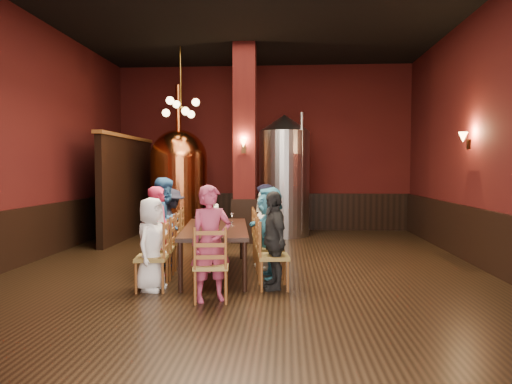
# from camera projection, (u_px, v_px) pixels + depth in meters

# --- Properties ---
(room) EXTENTS (10.00, 10.02, 4.50)m
(room) POSITION_uv_depth(u_px,v_px,m) (248.00, 135.00, 7.60)
(room) COLOR black
(room) RESTS_ON ground
(wainscot_right) EXTENTS (0.08, 9.90, 1.00)m
(wainscot_right) POSITION_uv_depth(u_px,v_px,m) (490.00, 242.00, 7.43)
(wainscot_right) COLOR black
(wainscot_right) RESTS_ON ground
(wainscot_back) EXTENTS (7.90, 0.08, 1.00)m
(wainscot_back) POSITION_uv_depth(u_px,v_px,m) (263.00, 211.00, 12.63)
(wainscot_back) COLOR black
(wainscot_back) RESTS_ON ground
(wainscot_left) EXTENTS (0.08, 9.90, 1.00)m
(wainscot_left) POSITION_uv_depth(u_px,v_px,m) (22.00, 237.00, 7.95)
(wainscot_left) COLOR black
(wainscot_left) RESTS_ON ground
(column) EXTENTS (0.58, 0.58, 4.50)m
(column) POSITION_uv_depth(u_px,v_px,m) (245.00, 144.00, 10.41)
(column) COLOR #44110E
(column) RESTS_ON ground
(partition) EXTENTS (0.22, 3.50, 2.40)m
(partition) POSITION_uv_depth(u_px,v_px,m) (127.00, 189.00, 11.05)
(partition) COLOR black
(partition) RESTS_ON ground
(pendant_cluster) EXTENTS (0.90, 0.90, 1.70)m
(pendant_cluster) POSITION_uv_depth(u_px,v_px,m) (181.00, 108.00, 10.56)
(pendant_cluster) COLOR #A57226
(pendant_cluster) RESTS_ON room
(sconce_wall) EXTENTS (0.20, 0.20, 0.36)m
(sconce_wall) POSITION_uv_depth(u_px,v_px,m) (469.00, 140.00, 8.14)
(sconce_wall) COLOR black
(sconce_wall) RESTS_ON room
(sconce_column) EXTENTS (0.20, 0.20, 0.36)m
(sconce_column) POSITION_uv_depth(u_px,v_px,m) (244.00, 145.00, 10.11)
(sconce_column) COLOR black
(sconce_column) RESTS_ON column
(dining_table) EXTENTS (1.27, 2.50, 0.75)m
(dining_table) POSITION_uv_depth(u_px,v_px,m) (216.00, 231.00, 7.35)
(dining_table) COLOR black
(dining_table) RESTS_ON ground
(chair_0) EXTENTS (0.51, 0.51, 0.92)m
(chair_0) POSITION_uv_depth(u_px,v_px,m) (152.00, 257.00, 6.32)
(chair_0) COLOR brown
(chair_0) RESTS_ON ground
(person_0) EXTENTS (0.53, 0.70, 1.29)m
(person_0) POSITION_uv_depth(u_px,v_px,m) (151.00, 244.00, 6.31)
(person_0) COLOR white
(person_0) RESTS_ON ground
(chair_1) EXTENTS (0.51, 0.51, 0.92)m
(chair_1) POSITION_uv_depth(u_px,v_px,m) (159.00, 249.00, 6.99)
(chair_1) COLOR brown
(chair_1) RESTS_ON ground
(person_1) EXTENTS (0.43, 0.57, 1.42)m
(person_1) POSITION_uv_depth(u_px,v_px,m) (159.00, 233.00, 6.98)
(person_1) COLOR #B91F41
(person_1) RESTS_ON ground
(chair_2) EXTENTS (0.51, 0.51, 0.92)m
(chair_2) POSITION_uv_depth(u_px,v_px,m) (166.00, 242.00, 7.65)
(chair_2) COLOR brown
(chair_2) RESTS_ON ground
(person_2) EXTENTS (0.55, 0.82, 1.54)m
(person_2) POSITION_uv_depth(u_px,v_px,m) (166.00, 223.00, 7.63)
(person_2) COLOR #2C5D94
(person_2) RESTS_ON ground
(chair_3) EXTENTS (0.51, 0.51, 0.92)m
(chair_3) POSITION_uv_depth(u_px,v_px,m) (171.00, 236.00, 8.31)
(chair_3) COLOR brown
(chair_3) RESTS_ON ground
(person_3) EXTENTS (0.71, 0.96, 1.33)m
(person_3) POSITION_uv_depth(u_px,v_px,m) (171.00, 225.00, 8.30)
(person_3) COLOR black
(person_3) RESTS_ON ground
(chair_4) EXTENTS (0.51, 0.51, 0.92)m
(chair_4) POSITION_uv_depth(u_px,v_px,m) (274.00, 256.00, 6.40)
(chair_4) COLOR brown
(chair_4) RESTS_ON ground
(person_4) EXTENTS (0.57, 0.87, 1.38)m
(person_4) POSITION_uv_depth(u_px,v_px,m) (274.00, 240.00, 6.39)
(person_4) COLOR black
(person_4) RESTS_ON ground
(chair_5) EXTENTS (0.51, 0.51, 0.92)m
(chair_5) POSITION_uv_depth(u_px,v_px,m) (270.00, 248.00, 7.07)
(chair_5) COLOR brown
(chair_5) RESTS_ON ground
(person_5) EXTENTS (0.76, 1.37, 1.41)m
(person_5) POSITION_uv_depth(u_px,v_px,m) (270.00, 232.00, 7.06)
(person_5) COLOR teal
(person_5) RESTS_ON ground
(chair_6) EXTENTS (0.51, 0.51, 0.92)m
(chair_6) POSITION_uv_depth(u_px,v_px,m) (267.00, 241.00, 7.73)
(chair_6) COLOR brown
(chair_6) RESTS_ON ground
(person_6) EXTENTS (0.66, 0.76, 1.32)m
(person_6) POSITION_uv_depth(u_px,v_px,m) (267.00, 229.00, 7.72)
(person_6) COLOR beige
(person_6) RESTS_ON ground
(chair_7) EXTENTS (0.51, 0.51, 0.92)m
(chair_7) POSITION_uv_depth(u_px,v_px,m) (264.00, 235.00, 8.40)
(chair_7) COLOR brown
(chair_7) RESTS_ON ground
(person_7) EXTENTS (0.48, 0.74, 1.40)m
(person_7) POSITION_uv_depth(u_px,v_px,m) (264.00, 222.00, 8.39)
(person_7) COLOR black
(person_7) RESTS_ON ground
(chair_8) EXTENTS (0.51, 0.51, 0.92)m
(chair_8) POSITION_uv_depth(u_px,v_px,m) (211.00, 265.00, 5.81)
(chair_8) COLOR brown
(chair_8) RESTS_ON ground
(person_8) EXTENTS (0.64, 0.56, 1.48)m
(person_8) POSITION_uv_depth(u_px,v_px,m) (211.00, 243.00, 5.80)
(person_8) COLOR #9D3453
(person_8) RESTS_ON ground
(copper_kettle) EXTENTS (1.59, 1.59, 3.76)m
(copper_kettle) POSITION_uv_depth(u_px,v_px,m) (179.00, 181.00, 11.45)
(copper_kettle) COLOR black
(copper_kettle) RESTS_ON ground
(steel_vessel) EXTENTS (1.49, 1.49, 3.03)m
(steel_vessel) POSITION_uv_depth(u_px,v_px,m) (284.00, 175.00, 11.41)
(steel_vessel) COLOR #B2B2B7
(steel_vessel) RESTS_ON ground
(rose_vase) EXTENTS (0.19, 0.19, 0.33)m
(rose_vase) POSITION_uv_depth(u_px,v_px,m) (214.00, 208.00, 8.33)
(rose_vase) COLOR white
(rose_vase) RESTS_ON dining_table
(wine_glass_0) EXTENTS (0.07, 0.07, 0.17)m
(wine_glass_0) POSITION_uv_depth(u_px,v_px,m) (203.00, 221.00, 7.41)
(wine_glass_0) COLOR white
(wine_glass_0) RESTS_ON dining_table
(wine_glass_1) EXTENTS (0.07, 0.07, 0.17)m
(wine_glass_1) POSITION_uv_depth(u_px,v_px,m) (212.00, 221.00, 7.47)
(wine_glass_1) COLOR white
(wine_glass_1) RESTS_ON dining_table
(wine_glass_2) EXTENTS (0.07, 0.07, 0.17)m
(wine_glass_2) POSITION_uv_depth(u_px,v_px,m) (206.00, 220.00, 7.54)
(wine_glass_2) COLOR white
(wine_glass_2) RESTS_ON dining_table
(wine_glass_3) EXTENTS (0.07, 0.07, 0.17)m
(wine_glass_3) POSITION_uv_depth(u_px,v_px,m) (207.00, 217.00, 8.11)
(wine_glass_3) COLOR white
(wine_glass_3) RESTS_ON dining_table
(wine_glass_4) EXTENTS (0.07, 0.07, 0.17)m
(wine_glass_4) POSITION_uv_depth(u_px,v_px,m) (232.00, 218.00, 7.94)
(wine_glass_4) COLOR white
(wine_glass_4) RESTS_ON dining_table
(wine_glass_5) EXTENTS (0.07, 0.07, 0.17)m
(wine_glass_5) POSITION_uv_depth(u_px,v_px,m) (197.00, 222.00, 7.24)
(wine_glass_5) COLOR white
(wine_glass_5) RESTS_ON dining_table
(wine_glass_6) EXTENTS (0.07, 0.07, 0.17)m
(wine_glass_6) POSITION_uv_depth(u_px,v_px,m) (215.00, 219.00, 7.70)
(wine_glass_6) COLOR white
(wine_glass_6) RESTS_ON dining_table
(wine_glass_7) EXTENTS (0.07, 0.07, 0.17)m
(wine_glass_7) POSITION_uv_depth(u_px,v_px,m) (196.00, 222.00, 7.32)
(wine_glass_7) COLOR white
(wine_glass_7) RESTS_ON dining_table
(wine_glass_8) EXTENTS (0.07, 0.07, 0.17)m
(wine_glass_8) POSITION_uv_depth(u_px,v_px,m) (215.00, 222.00, 7.26)
(wine_glass_8) COLOR white
(wine_glass_8) RESTS_ON dining_table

